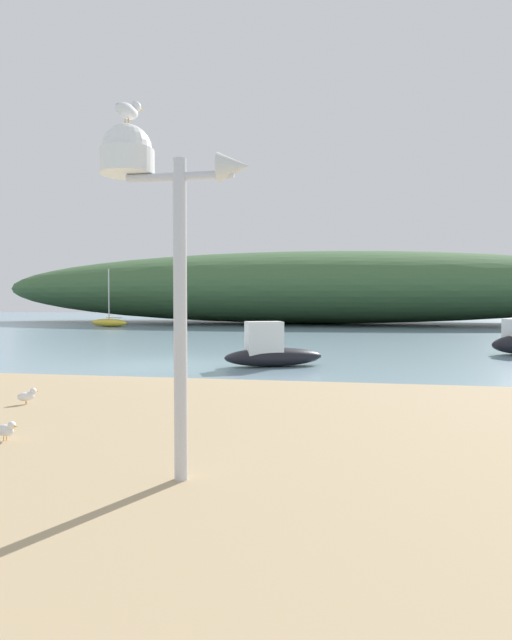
# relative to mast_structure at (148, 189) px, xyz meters

# --- Properties ---
(ground_plane) EXTENTS (120.00, 120.00, 0.00)m
(ground_plane) POSITION_rel_mast_structure_xyz_m (-3.40, 9.45, -2.79)
(ground_plane) COLOR #7A99A8
(distant_hill) EXTENTS (51.52, 15.06, 5.65)m
(distant_hill) POSITION_rel_mast_structure_xyz_m (-1.60, 37.63, 0.03)
(distant_hill) COLOR #3D6038
(distant_hill) RESTS_ON ground
(mast_structure) EXTENTS (1.35, 0.48, 3.17)m
(mast_structure) POSITION_rel_mast_structure_xyz_m (0.00, 0.00, 0.00)
(mast_structure) COLOR silver
(mast_structure) RESTS_ON beach_sand
(seagull_on_radar) EXTENTS (0.21, 0.33, 0.24)m
(seagull_on_radar) POSITION_rel_mast_structure_xyz_m (-0.19, 0.02, 0.72)
(seagull_on_radar) COLOR orange
(seagull_on_radar) RESTS_ON mast_structure
(sailboat_far_right) EXTENTS (3.51, 2.22, 3.99)m
(sailboat_far_right) POSITION_rel_mast_structure_xyz_m (-14.66, 29.44, -2.50)
(sailboat_far_right) COLOR gold
(sailboat_far_right) RESTS_ON ground
(motorboat_centre_water) EXTENTS (2.84, 1.82, 1.23)m
(motorboat_centre_water) POSITION_rel_mast_structure_xyz_m (-0.38, 9.73, -2.36)
(motorboat_centre_water) COLOR black
(motorboat_centre_water) RESTS_ON ground
(seagull_upper_strand) EXTENTS (0.27, 0.31, 0.24)m
(seagull_upper_strand) POSITION_rel_mast_structure_xyz_m (-3.15, 2.87, -2.46)
(seagull_upper_strand) COLOR orange
(seagull_upper_strand) RESTS_ON beach_sand
(seagull_by_mast) EXTENTS (0.33, 0.16, 0.23)m
(seagull_by_mast) POSITION_rel_mast_structure_xyz_m (-2.09, 0.89, -2.46)
(seagull_by_mast) COLOR orange
(seagull_by_mast) RESTS_ON beach_sand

